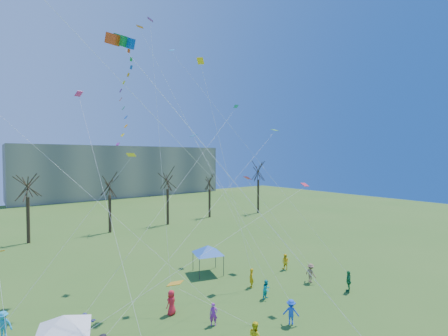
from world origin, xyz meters
TOP-DOWN VIEW (x-y plane):
  - distant_building at (22.00, 82.00)m, footprint 60.00×14.00m
  - bare_tree_row at (5.30, 36.38)m, footprint 70.12×8.35m
  - big_box_kite at (-4.11, 8.58)m, footprint 5.06×7.90m
  - canopy_tent_white at (-8.73, 6.63)m, footprint 3.76×3.76m
  - canopy_tent_blue at (5.71, 13.26)m, footprint 3.63×3.63m
  - festival_crowd at (-0.90, 5.61)m, footprint 25.66×12.04m
  - small_kites_aloft at (0.24, 10.75)m, footprint 29.64×19.25m

SIDE VIEW (x-z plane):
  - festival_crowd at x=-0.90m, z-range -0.06..1.79m
  - canopy_tent_blue at x=5.71m, z-range 0.99..3.85m
  - canopy_tent_white at x=-8.73m, z-range 1.02..3.96m
  - bare_tree_row at x=5.30m, z-range 1.40..12.44m
  - distant_building at x=22.00m, z-range 0.00..15.00m
  - small_kites_aloft at x=0.24m, z-range -1.70..30.32m
  - big_box_kite at x=-4.11m, z-range 3.87..27.71m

